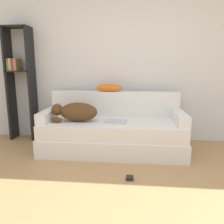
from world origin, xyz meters
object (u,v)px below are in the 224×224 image
at_px(dog, 76,112).
at_px(bookshelf, 20,79).
at_px(laptop, 116,121).
at_px(power_adapter, 130,178).
at_px(throw_pillow, 109,88).
at_px(couch, 113,136).

xyz_separation_m(dog, bookshelf, (-1.07, 0.52, 0.44)).
bearing_deg(dog, laptop, 0.40).
height_order(dog, power_adapter, dog).
relative_size(laptop, power_adapter, 4.05).
bearing_deg(throw_pillow, couch, -76.08).
relative_size(dog, power_adapter, 8.31).
xyz_separation_m(throw_pillow, power_adapter, (0.35, -1.17, -0.88)).
bearing_deg(bookshelf, throw_pillow, -4.13).
distance_m(laptop, throw_pillow, 0.61).
distance_m(laptop, bookshelf, 1.81).
xyz_separation_m(bookshelf, power_adapter, (1.86, -1.28, -1.01)).
distance_m(throw_pillow, power_adapter, 1.51).
relative_size(laptop, throw_pillow, 0.78).
height_order(couch, laptop, laptop).
height_order(couch, dog, dog).
distance_m(couch, laptop, 0.25).
bearing_deg(laptop, couch, 134.27).
bearing_deg(bookshelf, dog, -25.95).
distance_m(dog, throw_pillow, 0.68).
bearing_deg(dog, power_adapter, -44.01).
distance_m(bookshelf, power_adapter, 2.48).
bearing_deg(power_adapter, throw_pillow, 106.65).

